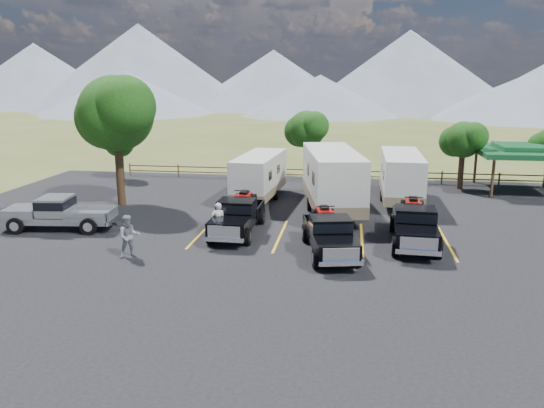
# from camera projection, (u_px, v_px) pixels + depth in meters

# --- Properties ---
(ground) EXTENTS (320.00, 320.00, 0.00)m
(ground) POSITION_uv_depth(u_px,v_px,m) (315.00, 266.00, 22.19)
(ground) COLOR #525D27
(ground) RESTS_ON ground
(asphalt_lot) EXTENTS (44.00, 34.00, 0.04)m
(asphalt_lot) POSITION_uv_depth(u_px,v_px,m) (319.00, 244.00, 25.07)
(asphalt_lot) COLOR black
(asphalt_lot) RESTS_ON ground
(stall_lines) EXTENTS (12.12, 5.50, 0.01)m
(stall_lines) POSITION_uv_depth(u_px,v_px,m) (321.00, 237.00, 26.03)
(stall_lines) COLOR gold
(stall_lines) RESTS_ON asphalt_lot
(tree_big_nw) EXTENTS (5.54, 5.18, 7.84)m
(tree_big_nw) POSITION_uv_depth(u_px,v_px,m) (115.00, 114.00, 31.34)
(tree_big_nw) COLOR black
(tree_big_nw) RESTS_ON ground
(tree_ne_a) EXTENTS (3.11, 2.92, 4.76)m
(tree_ne_a) POSITION_uv_depth(u_px,v_px,m) (463.00, 140.00, 36.45)
(tree_ne_a) COLOR black
(tree_ne_a) RESTS_ON ground
(tree_north) EXTENTS (3.46, 3.24, 5.25)m
(tree_north) POSITION_uv_depth(u_px,v_px,m) (306.00, 130.00, 39.86)
(tree_north) COLOR black
(tree_north) RESTS_ON ground
(tree_nw_small) EXTENTS (2.59, 2.43, 3.85)m
(tree_nw_small) POSITION_uv_depth(u_px,v_px,m) (120.00, 143.00, 40.17)
(tree_nw_small) COLOR black
(tree_nw_small) RESTS_ON ground
(rail_fence) EXTENTS (36.12, 0.12, 1.00)m
(rail_fence) POSITION_uv_depth(u_px,v_px,m) (359.00, 174.00, 39.55)
(rail_fence) COLOR brown
(rail_fence) RESTS_ON ground
(pavilion) EXTENTS (6.20, 6.20, 3.22)m
(pavilion) POSITION_uv_depth(u_px,v_px,m) (524.00, 151.00, 36.03)
(pavilion) COLOR brown
(pavilion) RESTS_ON ground
(mountain_range) EXTENTS (209.00, 71.00, 20.00)m
(mountain_range) POSITION_uv_depth(u_px,v_px,m) (314.00, 75.00, 123.32)
(mountain_range) COLOR slate
(mountain_range) RESTS_ON ground
(rig_left) EXTENTS (2.10, 5.83, 1.94)m
(rig_left) POSITION_uv_depth(u_px,v_px,m) (238.00, 215.00, 26.64)
(rig_left) COLOR black
(rig_left) RESTS_ON asphalt_lot
(rig_center) EXTENTS (2.92, 5.89, 1.88)m
(rig_center) POSITION_uv_depth(u_px,v_px,m) (329.00, 233.00, 23.60)
(rig_center) COLOR black
(rig_center) RESTS_ON asphalt_lot
(rig_right) EXTENTS (2.31, 6.04, 1.99)m
(rig_right) POSITION_uv_depth(u_px,v_px,m) (414.00, 224.00, 24.91)
(rig_right) COLOR black
(rig_right) RESTS_ON asphalt_lot
(trailer_left) EXTENTS (2.67, 8.40, 2.91)m
(trailer_left) POSITION_uv_depth(u_px,v_px,m) (260.00, 177.00, 33.50)
(trailer_left) COLOR white
(trailer_left) RESTS_ON asphalt_lot
(trailer_center) EXTENTS (4.10, 10.32, 3.57)m
(trailer_center) POSITION_uv_depth(u_px,v_px,m) (332.00, 180.00, 30.53)
(trailer_center) COLOR white
(trailer_center) RESTS_ON asphalt_lot
(trailer_right) EXTENTS (2.39, 8.85, 3.08)m
(trailer_right) POSITION_uv_depth(u_px,v_px,m) (401.00, 177.00, 32.85)
(trailer_right) COLOR white
(trailer_right) RESTS_ON asphalt_lot
(pickup_silver) EXTENTS (5.94, 2.56, 1.73)m
(pickup_silver) POSITION_uv_depth(u_px,v_px,m) (59.00, 212.00, 27.18)
(pickup_silver) COLOR gray
(pickup_silver) RESTS_ON asphalt_lot
(person_a) EXTENTS (0.77, 0.62, 1.83)m
(person_a) POSITION_uv_depth(u_px,v_px,m) (218.00, 221.00, 25.51)
(person_a) COLOR silver
(person_a) RESTS_ON asphalt_lot
(person_b) EXTENTS (1.16, 1.08, 1.91)m
(person_b) POSITION_uv_depth(u_px,v_px,m) (129.00, 236.00, 22.94)
(person_b) COLOR gray
(person_b) RESTS_ON asphalt_lot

